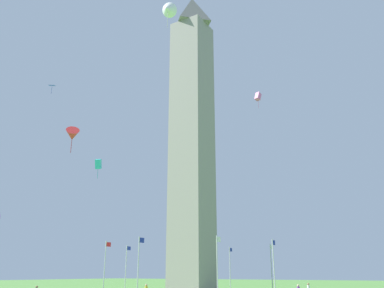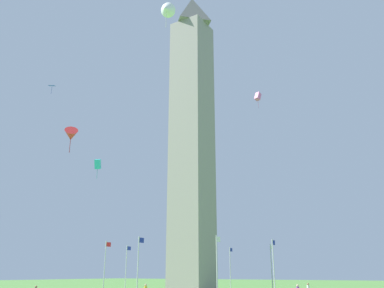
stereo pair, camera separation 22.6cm
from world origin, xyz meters
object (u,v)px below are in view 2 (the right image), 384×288
kite_white_delta (166,9)px  kite_red_delta (71,135)px  flagpole_w (274,264)px  obelisk_monument (192,129)px  kite_cyan_box (98,164)px  flagpole_se (105,264)px  flagpole_nw (272,265)px  flagpole_n (230,266)px  flagpole_ne (176,266)px  flagpole_sw (217,263)px  flagpole_e (126,266)px  kite_pink_box (258,96)px  kite_blue_diamond (52,86)px  flagpole_s (138,263)px

kite_white_delta → kite_red_delta: 13.19m
flagpole_w → kite_red_delta: 35.82m
obelisk_monument → kite_cyan_box: size_ratio=23.07×
kite_white_delta → kite_cyan_box: (8.79, 15.46, -9.40)m
flagpole_se → flagpole_nw: bearing=-45.0°
flagpole_se → kite_cyan_box: bearing=-141.8°
flagpole_n → kite_red_delta: kite_red_delta is taller
flagpole_ne → kite_red_delta: kite_red_delta is taller
flagpole_sw → kite_cyan_box: bearing=150.4°
flagpole_e → flagpole_sw: (-9.33, -22.53, 0.00)m
kite_pink_box → kite_red_delta: bearing=175.1°
obelisk_monument → flagpole_n: bearing=0.0°
flagpole_nw → flagpole_sw: bearing=180.0°
flagpole_se → flagpole_sw: same height
kite_cyan_box → kite_red_delta: (-11.29, -8.12, -1.27)m
kite_blue_diamond → flagpole_s: bearing=-63.1°
flagpole_e → kite_cyan_box: (-23.10, -14.72, 10.61)m
flagpole_n → flagpole_ne: same height
obelisk_monument → flagpole_s: bearing=180.0°
kite_white_delta → flagpole_nw: bearing=10.5°
flagpole_ne → kite_white_delta: size_ratio=2.81×
obelisk_monument → kite_blue_diamond: obelisk_monument is taller
flagpole_e → kite_white_delta: (-31.89, -30.18, 20.02)m
flagpole_n → flagpole_w: same height
kite_blue_diamond → kite_white_delta: bearing=-112.5°
flagpole_ne → flagpole_w: same height
flagpole_n → flagpole_w: size_ratio=1.00×
flagpole_e → kite_red_delta: (-34.39, -22.84, 9.34)m
flagpole_ne → flagpole_w: (-9.33, -22.53, 0.00)m
flagpole_e → kite_blue_diamond: (-19.60, -0.56, 25.48)m
flagpole_s → kite_white_delta: size_ratio=2.81×
kite_cyan_box → kite_pink_box: (22.31, -11.00, 14.47)m
flagpole_se → kite_blue_diamond: kite_blue_diamond is taller
obelisk_monument → flagpole_se: size_ratio=7.12×
kite_pink_box → obelisk_monument: bearing=86.7°
kite_white_delta → kite_cyan_box: size_ratio=1.15×
obelisk_monument → flagpole_w: (0.06, -13.20, -22.33)m
kite_blue_diamond → kite_pink_box: (18.81, -25.16, -0.40)m
kite_red_delta → kite_cyan_box: bearing=35.7°
flagpole_w → flagpole_nw: same height
kite_white_delta → kite_cyan_box: kite_white_delta is taller
kite_blue_diamond → kite_red_delta: kite_blue_diamond is taller
flagpole_sw → kite_pink_box: size_ratio=2.82×
flagpole_sw → kite_pink_box: bearing=-20.4°
flagpole_se → kite_pink_box: (8.54, -21.85, 25.08)m
flagpole_w → kite_blue_diamond: 41.24m
obelisk_monument → flagpole_s: (-13.14, 0.00, -22.33)m
flagpole_sw → kite_blue_diamond: size_ratio=5.07×
flagpole_n → kite_blue_diamond: 43.41m
flagpole_n → kite_cyan_box: size_ratio=3.24×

